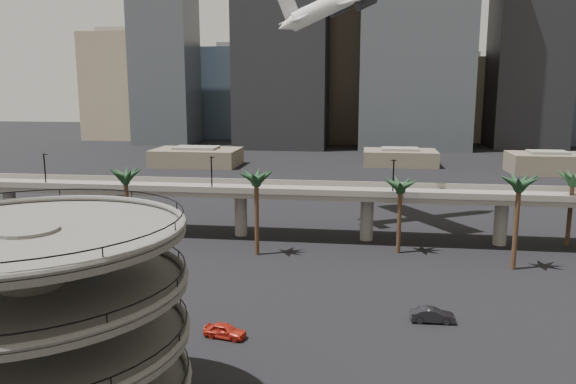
# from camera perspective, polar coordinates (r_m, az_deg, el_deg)

# --- Properties ---
(parking_ramp) EXTENTS (22.20, 22.20, 17.35)m
(parking_ramp) POSITION_cam_1_polar(r_m,az_deg,el_deg) (45.33, -24.38, -11.25)
(parking_ramp) COLOR #53504D
(parking_ramp) RESTS_ON ground
(overpass) EXTENTS (130.00, 9.30, 14.70)m
(overpass) POSITION_cam_1_polar(r_m,az_deg,el_deg) (96.67, 1.54, -0.44)
(overpass) COLOR slate
(overpass) RESTS_ON ground
(palm_trees) EXTENTS (76.40, 18.40, 14.00)m
(palm_trees) POSITION_cam_1_polar(r_m,az_deg,el_deg) (87.71, 8.52, 0.92)
(palm_trees) COLOR #4A3120
(palm_trees) RESTS_ON ground
(low_buildings) EXTENTS (135.00, 27.50, 6.80)m
(low_buildings) POSITION_cam_1_polar(r_m,az_deg,el_deg) (183.08, 6.71, 3.38)
(low_buildings) COLOR #675E4C
(low_buildings) RESTS_ON ground
(skyline) EXTENTS (269.00, 86.00, 114.21)m
(skyline) POSITION_cam_1_polar(r_m,az_deg,el_deg) (256.88, 9.17, 14.10)
(skyline) COLOR #83715B
(skyline) RESTS_ON ground
(car_a) EXTENTS (4.81, 2.67, 1.55)m
(car_a) POSITION_cam_1_polar(r_m,az_deg,el_deg) (61.03, -6.43, -13.82)
(car_a) COLOR red
(car_a) RESTS_ON ground
(car_b) EXTENTS (4.98, 1.88, 1.62)m
(car_b) POSITION_cam_1_polar(r_m,az_deg,el_deg) (66.28, 14.48, -12.02)
(car_b) COLOR black
(car_b) RESTS_ON ground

